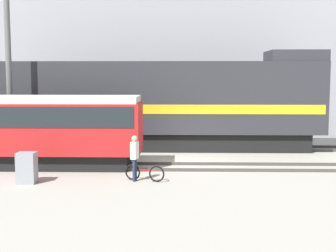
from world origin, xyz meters
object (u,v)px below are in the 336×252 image
object	(u,v)px
streetcar	(40,127)
utility_pole_left	(8,61)
freight_locomotive	(156,104)
bicycle	(145,173)
signal_box	(27,168)
person	(135,153)

from	to	relation	value
streetcar	utility_pole_left	distance (m)	4.70
freight_locomotive	utility_pole_left	distance (m)	8.11
bicycle	signal_box	distance (m)	4.55
streetcar	utility_pole_left	size ratio (longest dim) A/B	0.93
signal_box	bicycle	bearing A→B (deg)	5.95
signal_box	streetcar	bearing A→B (deg)	97.39
bicycle	freight_locomotive	bearing A→B (deg)	89.72
streetcar	bicycle	bearing A→B (deg)	-28.04
bicycle	person	xyz separation A→B (m)	(-0.38, -0.03, 0.78)
person	signal_box	bearing A→B (deg)	-173.87
bicycle	signal_box	size ratio (longest dim) A/B	1.34
utility_pole_left	signal_box	bearing A→B (deg)	-65.08
streetcar	freight_locomotive	bearing A→B (deg)	47.96
utility_pole_left	freight_locomotive	bearing A→B (deg)	20.72
freight_locomotive	bicycle	xyz separation A→B (m)	(-0.04, -8.11, -2.24)
freight_locomotive	streetcar	xyz separation A→B (m)	(-4.96, -5.50, -0.72)
bicycle	signal_box	world-z (taller)	signal_box
freight_locomotive	signal_box	world-z (taller)	freight_locomotive
bicycle	streetcar	bearing A→B (deg)	151.96
streetcar	person	bearing A→B (deg)	-30.28
freight_locomotive	streetcar	size ratio (longest dim) A/B	2.05
bicycle	utility_pole_left	size ratio (longest dim) A/B	0.16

